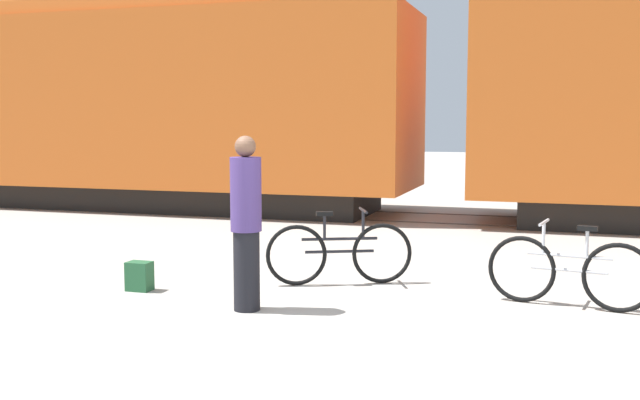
% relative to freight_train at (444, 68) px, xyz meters
% --- Properties ---
extents(ground_plane, '(80.00, 80.00, 0.00)m').
position_rel_freight_train_xyz_m(ground_plane, '(-0.00, -9.08, -2.99)').
color(ground_plane, '#A8A399').
extents(freight_train, '(48.36, 3.15, 5.70)m').
position_rel_freight_train_xyz_m(freight_train, '(0.00, 0.00, 0.00)').
color(freight_train, black).
rests_on(freight_train, ground_plane).
extents(rail_near, '(60.36, 0.07, 0.01)m').
position_rel_freight_train_xyz_m(rail_near, '(-0.00, -0.72, -2.98)').
color(rail_near, '#4C4238').
rests_on(rail_near, ground_plane).
extents(rail_far, '(60.36, 0.07, 0.01)m').
position_rel_freight_train_xyz_m(rail_far, '(-0.00, 0.72, -2.98)').
color(rail_far, '#4C4238').
rests_on(rail_far, ground_plane).
extents(bicycle_black, '(1.64, 0.78, 0.92)m').
position_rel_freight_train_xyz_m(bicycle_black, '(-0.28, -6.40, -2.60)').
color(bicycle_black, black).
rests_on(bicycle_black, ground_plane).
extents(bicycle_silver, '(1.70, 0.46, 0.91)m').
position_rel_freight_train_xyz_m(bicycle_silver, '(2.34, -6.73, -2.60)').
color(bicycle_silver, black).
rests_on(bicycle_silver, ground_plane).
extents(person_in_purple, '(0.32, 0.32, 1.82)m').
position_rel_freight_train_xyz_m(person_in_purple, '(-0.87, -7.88, -2.07)').
color(person_in_purple, black).
rests_on(person_in_purple, ground_plane).
extents(backpack, '(0.28, 0.20, 0.34)m').
position_rel_freight_train_xyz_m(backpack, '(-2.42, -7.43, -2.82)').
color(backpack, '#235633').
rests_on(backpack, ground_plane).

